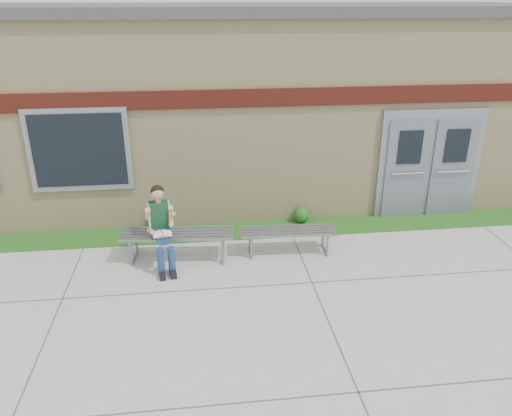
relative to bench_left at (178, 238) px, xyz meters
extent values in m
plane|color=#9E9E99|center=(1.21, -1.61, -0.40)|extent=(80.00, 80.00, 0.00)
cube|color=#244A13|center=(1.21, 0.99, -0.39)|extent=(16.00, 0.80, 0.02)
cube|color=beige|center=(1.21, 4.39, 1.60)|extent=(16.00, 6.00, 4.00)
cube|color=#3F3F42|center=(1.21, 4.39, 3.70)|extent=(16.20, 6.20, 0.20)
cube|color=maroon|center=(1.21, 1.36, 2.20)|extent=(16.00, 0.06, 0.35)
cube|color=gray|center=(-1.79, 1.35, 1.30)|extent=(1.90, 0.08, 1.60)
cube|color=black|center=(-1.79, 1.31, 1.30)|extent=(1.70, 0.04, 1.40)
cube|color=gray|center=(5.21, 1.35, 0.75)|extent=(2.20, 0.08, 2.30)
cube|color=slate|center=(4.71, 1.30, 0.65)|extent=(0.92, 0.06, 2.10)
cube|color=slate|center=(5.71, 1.30, 0.65)|extent=(0.92, 0.06, 2.10)
cube|color=gray|center=(0.00, 0.00, 0.10)|extent=(2.03, 0.73, 0.04)
cube|color=gray|center=(-0.79, 0.00, -0.17)|extent=(0.10, 0.55, 0.45)
cube|color=gray|center=(0.79, 0.00, -0.17)|extent=(0.10, 0.55, 0.45)
cube|color=gray|center=(2.00, 0.00, 0.03)|extent=(1.75, 0.56, 0.03)
cube|color=gray|center=(1.31, 0.00, -0.20)|extent=(0.06, 0.48, 0.39)
cube|color=gray|center=(2.69, 0.00, -0.20)|extent=(0.06, 0.48, 0.39)
cube|color=navy|center=(-0.29, -0.06, 0.20)|extent=(0.38, 0.29, 0.16)
cube|color=black|center=(-0.28, -0.08, 0.51)|extent=(0.35, 0.25, 0.47)
sphere|color=tan|center=(-0.28, -0.09, 0.92)|extent=(0.24, 0.24, 0.21)
sphere|color=black|center=(-0.28, -0.07, 0.94)|extent=(0.25, 0.25, 0.22)
cylinder|color=navy|center=(-0.34, -0.33, 0.22)|extent=(0.22, 0.44, 0.15)
cylinder|color=navy|center=(-0.16, -0.30, 0.22)|extent=(0.22, 0.44, 0.15)
cylinder|color=navy|center=(-0.28, -0.57, -0.15)|extent=(0.12, 0.12, 0.51)
cylinder|color=navy|center=(-0.10, -0.54, -0.15)|extent=(0.12, 0.12, 0.51)
cube|color=black|center=(-0.27, -0.64, -0.35)|extent=(0.14, 0.28, 0.10)
cube|color=black|center=(-0.09, -0.61, -0.35)|extent=(0.14, 0.28, 0.10)
cylinder|color=tan|center=(-0.46, -0.16, 0.57)|extent=(0.12, 0.24, 0.27)
cylinder|color=tan|center=(-0.08, -0.11, 0.57)|extent=(0.12, 0.24, 0.27)
cube|color=white|center=(-0.23, -0.44, 0.32)|extent=(0.34, 0.27, 0.02)
cube|color=#D34F73|center=(-0.23, -0.44, 0.31)|extent=(0.35, 0.28, 0.01)
sphere|color=#6BC434|center=(-0.03, -0.24, 0.58)|extent=(0.09, 0.09, 0.09)
sphere|color=#244A13|center=(-0.52, 1.24, -0.21)|extent=(0.34, 0.34, 0.34)
sphere|color=#244A13|center=(2.51, 1.24, -0.21)|extent=(0.33, 0.33, 0.33)
camera|label=1|loc=(0.43, -8.06, 3.99)|focal=35.00mm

